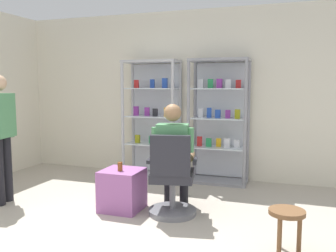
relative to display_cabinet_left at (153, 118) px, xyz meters
name	(u,v)px	position (x,y,z in m)	size (l,w,h in m)	color
back_wall	(189,95)	(0.55, 0.24, 0.39)	(6.00, 0.10, 2.70)	silver
display_cabinet_left	(153,118)	(0.00, 0.00, 0.00)	(0.90, 0.45, 1.90)	#B7B7BC
display_cabinet_right	(219,120)	(1.10, 0.00, 0.00)	(0.90, 0.45, 1.90)	gray
office_chair	(172,182)	(0.88, -1.66, -0.57)	(0.61, 0.57, 0.96)	slate
seated_shopkeeper	(174,152)	(0.84, -1.50, -0.25)	(0.54, 0.61, 1.29)	black
storage_crate	(122,190)	(0.24, -1.65, -0.72)	(0.47, 0.46, 0.49)	#9E599E
tea_glass	(120,166)	(0.24, -1.71, -0.42)	(0.06, 0.06, 0.11)	brown
standing_customer	(1,131)	(-1.30, -1.92, -0.03)	(0.29, 0.51, 1.63)	black
wooden_stool	(287,219)	(2.13, -2.21, -0.64)	(0.32, 0.32, 0.40)	brown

